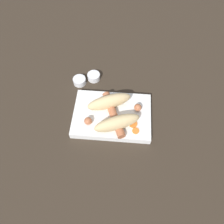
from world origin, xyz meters
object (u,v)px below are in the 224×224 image
object	(u,v)px
sausage	(113,114)
food_tray	(112,116)
condiment_cup_far	(80,81)
condiment_cup_near	(94,77)
bread_roll	(113,112)

from	to	relation	value
sausage	food_tray	bearing A→B (deg)	-60.07
condiment_cup_far	sausage	bearing A→B (deg)	132.68
condiment_cup_near	sausage	bearing A→B (deg)	116.69
bread_roll	sausage	size ratio (longest dim) A/B	1.01
food_tray	bread_roll	distance (m)	0.04
food_tray	bread_roll	size ratio (longest dim) A/B	1.40
food_tray	condiment_cup_near	world-z (taller)	food_tray
bread_roll	condiment_cup_far	world-z (taller)	bread_roll
food_tray	bread_roll	world-z (taller)	bread_roll
food_tray	condiment_cup_near	bearing A→B (deg)	-63.50
bread_roll	sausage	distance (m)	0.01
sausage	condiment_cup_near	size ratio (longest dim) A/B	3.83
food_tray	sausage	world-z (taller)	sausage
bread_roll	condiment_cup_near	size ratio (longest dim) A/B	3.86
condiment_cup_near	condiment_cup_far	world-z (taller)	same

